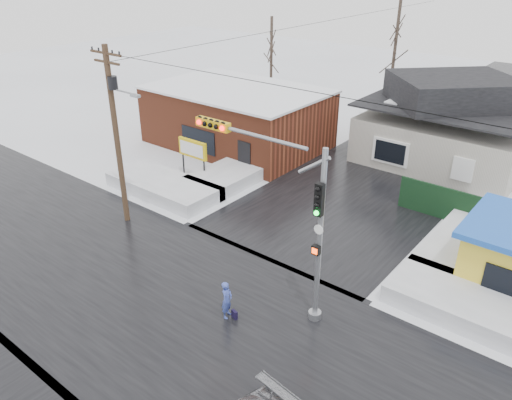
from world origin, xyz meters
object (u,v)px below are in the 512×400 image
Objects in this scene: utility_pole at (116,127)px; traffic_signal at (284,202)px; pedestrian at (227,300)px; marquee_sign at (193,150)px.

traffic_signal is at bearing -2.95° from utility_pole.
utility_pole reaches higher than pedestrian.
utility_pole is 5.74× the size of pedestrian.
utility_pole reaches higher than traffic_signal.
marquee_sign is at bearing 100.13° from utility_pole.
utility_pole is 10.50m from pedestrian.
traffic_signal reaches higher than marquee_sign.
utility_pole is 3.53× the size of marquee_sign.
marquee_sign is 1.63× the size of pedestrian.
traffic_signal is 0.78× the size of utility_pole.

